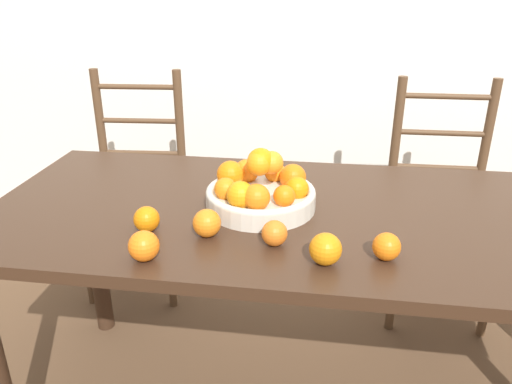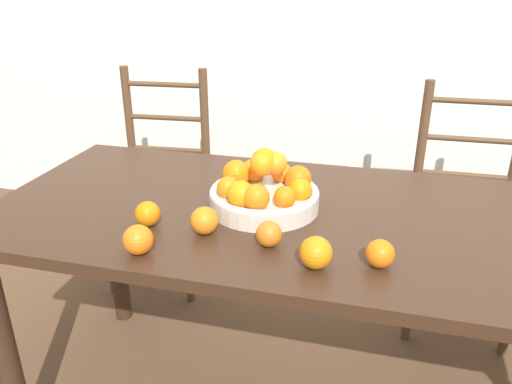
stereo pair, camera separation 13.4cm
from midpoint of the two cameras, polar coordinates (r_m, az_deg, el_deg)
The scene contains 10 objects.
dining_table at distance 1.49m, azimuth 5.31°, elevation -5.62°, with size 1.98×0.82×0.77m.
fruit_bowl at distance 1.44m, azimuth -2.15°, elevation 0.17°, with size 0.32×0.32×0.18m.
orange_loose_0 at distance 1.25m, azimuth -0.94°, elevation -4.81°, with size 0.07×0.07×0.07m.
orange_loose_1 at distance 1.30m, azimuth -8.58°, elevation -3.61°, with size 0.07×0.07×0.07m.
orange_loose_2 at distance 1.17m, azimuth 4.47°, elevation -6.60°, with size 0.08×0.08×0.08m.
orange_loose_3 at distance 1.21m, azimuth 11.66°, elevation -6.22°, with size 0.07×0.07×0.07m.
orange_loose_4 at distance 1.36m, azimuth -15.17°, elevation -3.08°, with size 0.07×0.07×0.07m.
orange_loose_5 at distance 1.23m, azimuth -15.79°, elevation -6.04°, with size 0.07×0.07×0.07m.
chair_left at distance 2.41m, azimuth -14.96°, elevation -0.02°, with size 0.45×0.43×1.01m.
chair_right at distance 2.27m, azimuth 18.55°, elevation -2.00°, with size 0.43×0.41×1.01m.
Camera 1 is at (-0.01, -1.31, 1.40)m, focal length 35.00 mm.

